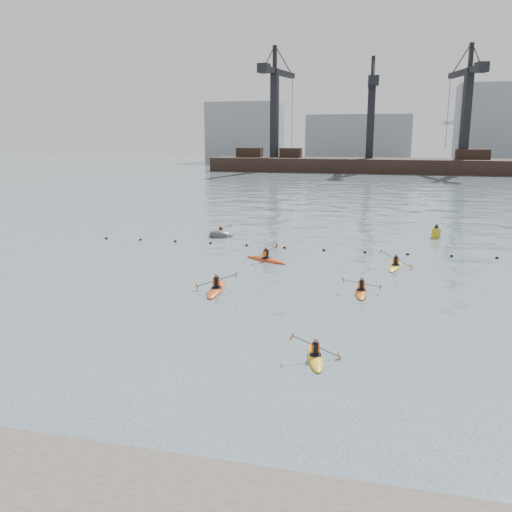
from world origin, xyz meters
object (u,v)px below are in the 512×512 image
(kayaker_0, at_px, (217,289))
(kayaker_1, at_px, (315,356))
(kayaker_5, at_px, (221,234))
(kayaker_4, at_px, (361,291))
(nav_buoy, at_px, (436,233))
(kayaker_3, at_px, (396,266))
(kayaker_2, at_px, (266,259))
(mooring_buoy, at_px, (222,237))

(kayaker_0, xyz_separation_m, kayaker_1, (6.59, -7.83, -0.02))
(kayaker_5, bearing_deg, kayaker_4, -91.27)
(nav_buoy, bearing_deg, kayaker_1, -102.85)
(kayaker_1, xyz_separation_m, kayaker_3, (2.99, 15.81, 0.01))
(kayaker_5, bearing_deg, kayaker_2, -97.00)
(kayaker_2, relative_size, kayaker_5, 1.30)
(kayaker_2, bearing_deg, mooring_buoy, 64.44)
(mooring_buoy, relative_size, nav_buoy, 1.61)
(kayaker_4, height_order, mooring_buoy, kayaker_4)
(kayaker_3, bearing_deg, kayaker_1, -89.95)
(kayaker_5, relative_size, mooring_buoy, 1.20)
(kayaker_1, xyz_separation_m, kayaker_2, (-5.61, 15.60, 0.02))
(kayaker_1, bearing_deg, kayaker_4, 70.34)
(kayaker_4, xyz_separation_m, nav_buoy, (5.05, 17.89, 0.31))
(kayaker_0, distance_m, nav_buoy, 23.31)
(kayaker_4, bearing_deg, kayaker_0, 8.10)
(mooring_buoy, bearing_deg, kayaker_5, 115.27)
(kayaker_5, relative_size, nav_buoy, 1.93)
(kayaker_2, bearing_deg, kayaker_5, 63.62)
(kayaker_0, relative_size, kayaker_5, 1.35)
(kayaker_5, height_order, nav_buoy, nav_buoy)
(kayaker_3, relative_size, kayaker_5, 1.26)
(mooring_buoy, height_order, nav_buoy, nav_buoy)
(kayaker_2, height_order, nav_buoy, nav_buoy)
(kayaker_2, height_order, kayaker_3, kayaker_3)
(kayaker_1, relative_size, mooring_buoy, 1.35)
(nav_buoy, bearing_deg, mooring_buoy, -166.91)
(kayaker_1, relative_size, kayaker_3, 0.90)
(kayaker_5, distance_m, mooring_buoy, 0.77)
(kayaker_0, height_order, kayaker_3, kayaker_0)
(kayaker_1, relative_size, kayaker_2, 0.87)
(kayaker_2, xyz_separation_m, nav_buoy, (11.84, 11.69, 0.30))
(mooring_buoy, distance_m, nav_buoy, 17.92)
(kayaker_3, bearing_deg, kayaker_2, -167.91)
(kayaker_1, distance_m, kayaker_2, 16.58)
(kayaker_0, relative_size, kayaker_1, 1.19)
(kayaker_1, xyz_separation_m, kayaker_5, (-11.55, 23.93, 0.00))
(mooring_buoy, bearing_deg, kayaker_3, -27.62)
(kayaker_5, xyz_separation_m, mooring_buoy, (0.33, -0.69, -0.09))
(kayaker_2, height_order, mooring_buoy, kayaker_2)
(kayaker_2, relative_size, mooring_buoy, 1.56)
(kayaker_0, height_order, kayaker_2, kayaker_0)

